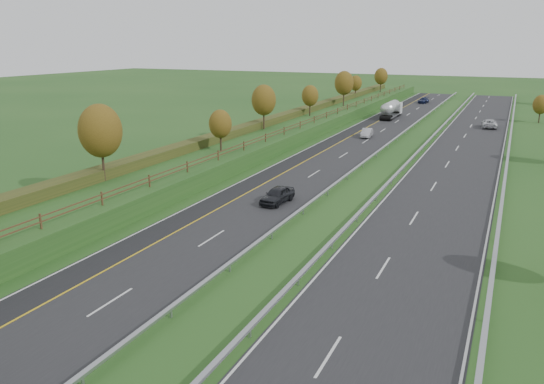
% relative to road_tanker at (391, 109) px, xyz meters
% --- Properties ---
extents(ground, '(400.00, 400.00, 0.00)m').
position_rel_road_tanker_xyz_m(ground, '(9.04, -44.98, -1.86)').
color(ground, '#234C1B').
rests_on(ground, ground).
extents(near_carriageway, '(10.50, 200.00, 0.04)m').
position_rel_road_tanker_xyz_m(near_carriageway, '(1.04, -39.98, -1.84)').
color(near_carriageway, black).
rests_on(near_carriageway, ground).
extents(far_carriageway, '(10.50, 200.00, 0.04)m').
position_rel_road_tanker_xyz_m(far_carriageway, '(17.54, -39.98, -1.84)').
color(far_carriageway, black).
rests_on(far_carriageway, ground).
extents(hard_shoulder, '(3.00, 200.00, 0.04)m').
position_rel_road_tanker_xyz_m(hard_shoulder, '(-2.71, -39.98, -1.84)').
color(hard_shoulder, black).
rests_on(hard_shoulder, ground).
extents(lane_markings, '(26.75, 200.00, 0.01)m').
position_rel_road_tanker_xyz_m(lane_markings, '(7.44, -40.10, -1.81)').
color(lane_markings, silver).
rests_on(lane_markings, near_carriageway).
extents(embankment_left, '(12.00, 200.00, 2.00)m').
position_rel_road_tanker_xyz_m(embankment_left, '(-11.96, -39.98, -0.86)').
color(embankment_left, '#234C1B').
rests_on(embankment_left, ground).
extents(hedge_left, '(2.20, 180.00, 1.10)m').
position_rel_road_tanker_xyz_m(hedge_left, '(-13.96, -39.98, 0.69)').
color(hedge_left, '#2D3817').
rests_on(hedge_left, embankment_left).
extents(fence_left, '(0.12, 189.06, 1.20)m').
position_rel_road_tanker_xyz_m(fence_left, '(-7.46, -40.39, 0.87)').
color(fence_left, '#422B19').
rests_on(fence_left, embankment_left).
extents(median_barrier_near, '(0.32, 200.00, 0.71)m').
position_rel_road_tanker_xyz_m(median_barrier_near, '(6.74, -39.98, -1.25)').
color(median_barrier_near, '#979AA0').
rests_on(median_barrier_near, ground).
extents(median_barrier_far, '(0.32, 200.00, 0.71)m').
position_rel_road_tanker_xyz_m(median_barrier_far, '(11.84, -39.98, -1.25)').
color(median_barrier_far, '#979AA0').
rests_on(median_barrier_far, ground).
extents(outer_barrier_far, '(0.32, 200.00, 0.71)m').
position_rel_road_tanker_xyz_m(outer_barrier_far, '(23.34, -39.98, -1.25)').
color(outer_barrier_far, '#979AA0').
rests_on(outer_barrier_far, ground).
extents(trees_left, '(6.64, 164.30, 7.66)m').
position_rel_road_tanker_xyz_m(trees_left, '(-11.60, -43.35, 4.51)').
color(trees_left, '#2D2116').
rests_on(trees_left, embankment_left).
extents(road_tanker, '(2.40, 11.22, 3.46)m').
position_rel_road_tanker_xyz_m(road_tanker, '(0.00, 0.00, 0.00)').
color(road_tanker, silver).
rests_on(road_tanker, near_carriageway).
extents(car_dark_near, '(2.28, 4.86, 1.61)m').
position_rel_road_tanker_xyz_m(car_dark_near, '(3.14, -65.80, -1.02)').
color(car_dark_near, black).
rests_on(car_dark_near, near_carriageway).
extents(car_silver_mid, '(2.01, 4.55, 1.45)m').
position_rel_road_tanker_xyz_m(car_silver_mid, '(1.46, -25.27, -1.10)').
color(car_silver_mid, '#A6A6AB').
rests_on(car_silver_mid, near_carriageway).
extents(car_small_far, '(2.36, 5.01, 1.41)m').
position_rel_road_tanker_xyz_m(car_small_far, '(1.64, 31.27, -1.12)').
color(car_small_far, '#141C3F').
rests_on(car_small_far, near_carriageway).
extents(car_oncoming, '(3.09, 5.85, 1.57)m').
position_rel_road_tanker_xyz_m(car_oncoming, '(19.49, -5.99, -1.04)').
color(car_oncoming, silver).
rests_on(car_oncoming, far_carriageway).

